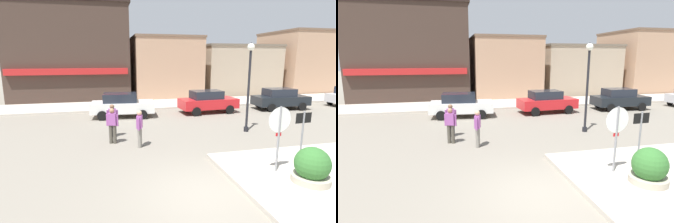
% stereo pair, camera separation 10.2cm
% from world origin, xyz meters
% --- Properties ---
extents(ground_plane, '(160.00, 160.00, 0.00)m').
position_xyz_m(ground_plane, '(0.00, 0.00, 0.00)').
color(ground_plane, gray).
extents(sidewalk_corner, '(6.40, 4.80, 0.15)m').
position_xyz_m(sidewalk_corner, '(4.22, 0.24, 0.07)').
color(sidewalk_corner, beige).
rests_on(sidewalk_corner, ground).
extents(kerb_far, '(80.00, 4.00, 0.15)m').
position_xyz_m(kerb_far, '(0.00, 14.46, 0.07)').
color(kerb_far, beige).
rests_on(kerb_far, ground).
extents(stop_sign, '(0.82, 0.08, 2.30)m').
position_xyz_m(stop_sign, '(2.64, 0.67, 1.52)').
color(stop_sign, gray).
rests_on(stop_sign, ground).
extents(one_way_sign, '(0.60, 0.07, 2.10)m').
position_xyz_m(one_way_sign, '(3.52, 0.67, 1.33)').
color(one_way_sign, gray).
rests_on(one_way_sign, ground).
extents(planter, '(1.10, 1.10, 1.23)m').
position_xyz_m(planter, '(3.16, -0.26, 0.56)').
color(planter, '#ADA38E').
rests_on(planter, ground).
extents(lamp_post, '(0.36, 0.36, 4.54)m').
position_xyz_m(lamp_post, '(4.40, 5.64, 2.96)').
color(lamp_post, black).
rests_on(lamp_post, ground).
extents(parked_car_nearest, '(4.14, 2.15, 1.56)m').
position_xyz_m(parked_car_nearest, '(-1.69, 10.61, 0.81)').
color(parked_car_nearest, white).
rests_on(parked_car_nearest, ground).
extents(parked_car_second, '(4.11, 2.09, 1.56)m').
position_xyz_m(parked_car_second, '(4.23, 10.65, 0.81)').
color(parked_car_second, red).
rests_on(parked_car_second, ground).
extents(parked_car_third, '(4.05, 1.97, 1.56)m').
position_xyz_m(parked_car_third, '(9.99, 10.61, 0.81)').
color(parked_car_third, black).
rests_on(parked_car_third, ground).
extents(pedestrian_crossing_near, '(0.55, 0.23, 1.61)m').
position_xyz_m(pedestrian_crossing_near, '(-2.41, 6.26, 0.87)').
color(pedestrian_crossing_near, '#2D334C').
rests_on(pedestrian_crossing_near, ground).
extents(pedestrian_crossing_far, '(0.55, 0.33, 1.61)m').
position_xyz_m(pedestrian_crossing_far, '(-2.45, 5.24, 0.87)').
color(pedestrian_crossing_far, '#4C473D').
rests_on(pedestrian_crossing_far, ground).
extents(pedestrian_kerb_side, '(0.31, 0.55, 1.61)m').
position_xyz_m(pedestrian_kerb_side, '(-1.33, 4.47, 0.87)').
color(pedestrian_kerb_side, gray).
rests_on(pedestrian_kerb_side, ground).
extents(building_corner_shop, '(10.25, 8.71, 8.48)m').
position_xyz_m(building_corner_shop, '(-5.53, 20.57, 4.24)').
color(building_corner_shop, '#3D2D26').
rests_on(building_corner_shop, ground).
extents(building_storefront_left_near, '(6.38, 6.41, 5.78)m').
position_xyz_m(building_storefront_left_near, '(3.10, 19.50, 2.89)').
color(building_storefront_left_near, tan).
rests_on(building_storefront_left_near, ground).
extents(building_storefront_left_mid, '(8.09, 7.15, 5.12)m').
position_xyz_m(building_storefront_left_mid, '(11.09, 20.68, 2.57)').
color(building_storefront_left_mid, tan).
rests_on(building_storefront_left_mid, ground).
extents(building_storefront_right_near, '(6.82, 7.52, 6.70)m').
position_xyz_m(building_storefront_right_near, '(19.26, 20.32, 3.35)').
color(building_storefront_right_near, tan).
rests_on(building_storefront_right_near, ground).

